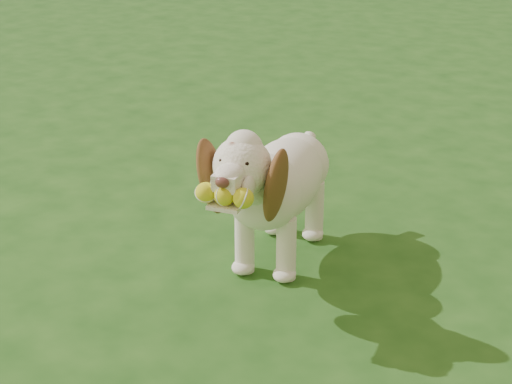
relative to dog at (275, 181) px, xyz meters
The scene contains 2 objects.
ground 0.69m from the dog, 12.25° to the left, with size 80.00×80.00×0.00m, color #1C4915.
dog is the anchor object (origin of this frame).
Camera 1 is at (1.27, -2.64, 1.68)m, focal length 60.00 mm.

